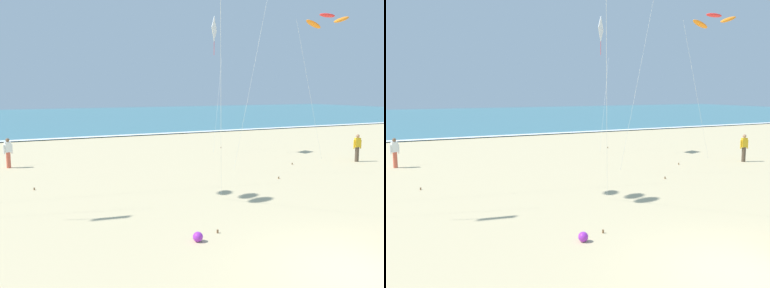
# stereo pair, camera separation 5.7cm
# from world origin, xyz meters

# --- Properties ---
(ground_plane) EXTENTS (160.00, 160.00, 0.00)m
(ground_plane) POSITION_xyz_m (0.00, 0.00, 0.00)
(ground_plane) COLOR #CCB789
(ocean_water) EXTENTS (160.00, 60.00, 0.08)m
(ocean_water) POSITION_xyz_m (0.00, 59.65, 0.04)
(ocean_water) COLOR teal
(ocean_water) RESTS_ON ground
(shoreline_foam) EXTENTS (160.00, 1.01, 0.01)m
(shoreline_foam) POSITION_xyz_m (0.00, 29.95, 0.09)
(shoreline_foam) COLOR white
(shoreline_foam) RESTS_ON ocean_water
(kite_arc_scarlet_near) EXTENTS (3.25, 2.55, 8.37)m
(kite_arc_scarlet_near) POSITION_xyz_m (10.11, 12.05, 8.01)
(kite_arc_scarlet_near) COLOR orange
(kite_arc_scarlet_near) RESTS_ON ground
(kite_diamond_ivory_close) EXTENTS (2.33, 2.71, 8.68)m
(kite_diamond_ivory_close) POSITION_xyz_m (5.74, 17.19, 7.72)
(kite_diamond_ivory_close) COLOR white
(kite_diamond_ivory_close) RESTS_ON ground
(bystander_white_top) EXTENTS (0.47, 0.28, 1.59)m
(bystander_white_top) POSITION_xyz_m (-6.47, 17.60, 0.81)
(bystander_white_top) COLOR #D8593F
(bystander_white_top) RESTS_ON ground
(bystander_yellow_top) EXTENTS (0.49, 0.25, 1.59)m
(bystander_yellow_top) POSITION_xyz_m (11.65, 10.86, 0.81)
(bystander_yellow_top) COLOR #4C3D2D
(bystander_yellow_top) RESTS_ON ground
(beach_ball) EXTENTS (0.28, 0.28, 0.28)m
(beach_ball) POSITION_xyz_m (-2.49, 3.36, 0.14)
(beach_ball) COLOR purple
(beach_ball) RESTS_ON ground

